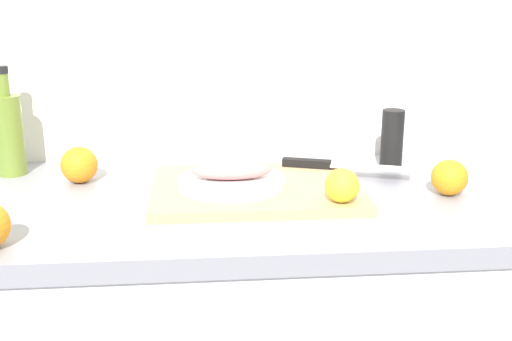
% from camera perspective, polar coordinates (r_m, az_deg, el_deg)
% --- Properties ---
extents(back_wall, '(3.20, 0.05, 2.50)m').
position_cam_1_polar(back_wall, '(1.54, -9.60, 13.92)').
color(back_wall, white).
rests_on(back_wall, ground_plane).
extents(cutting_board, '(0.43, 0.32, 0.02)m').
position_cam_1_polar(cutting_board, '(1.29, 0.00, -1.70)').
color(cutting_board, tan).
rests_on(cutting_board, kitchen_counter).
extents(white_plate, '(0.22, 0.22, 0.01)m').
position_cam_1_polar(white_plate, '(1.28, -2.22, -1.06)').
color(white_plate, white).
rests_on(white_plate, cutting_board).
extents(fish_fillet, '(0.17, 0.07, 0.04)m').
position_cam_1_polar(fish_fillet, '(1.27, -2.24, 0.03)').
color(fish_fillet, tan).
rests_on(fish_fillet, white_plate).
extents(chef_knife, '(0.28, 0.12, 0.02)m').
position_cam_1_polar(chef_knife, '(1.41, 6.80, 0.53)').
color(chef_knife, silver).
rests_on(chef_knife, cutting_board).
extents(lemon_0, '(0.07, 0.07, 0.07)m').
position_cam_1_polar(lemon_0, '(1.19, 7.89, -1.37)').
color(lemon_0, yellow).
rests_on(lemon_0, cutting_board).
extents(olive_oil_bottle, '(0.06, 0.06, 0.25)m').
position_cam_1_polar(olive_oil_bottle, '(1.51, -21.75, 3.26)').
color(olive_oil_bottle, olive).
rests_on(olive_oil_bottle, kitchen_counter).
extents(orange_1, '(0.08, 0.08, 0.08)m').
position_cam_1_polar(orange_1, '(1.41, -15.91, 0.50)').
color(orange_1, orange).
rests_on(orange_1, kitchen_counter).
extents(orange_3, '(0.07, 0.07, 0.07)m').
position_cam_1_polar(orange_3, '(1.34, 17.32, -0.62)').
color(orange_3, orange).
rests_on(orange_3, kitchen_counter).
extents(pepper_mill, '(0.05, 0.05, 0.14)m').
position_cam_1_polar(pepper_mill, '(1.49, 12.38, 2.79)').
color(pepper_mill, black).
rests_on(pepper_mill, kitchen_counter).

